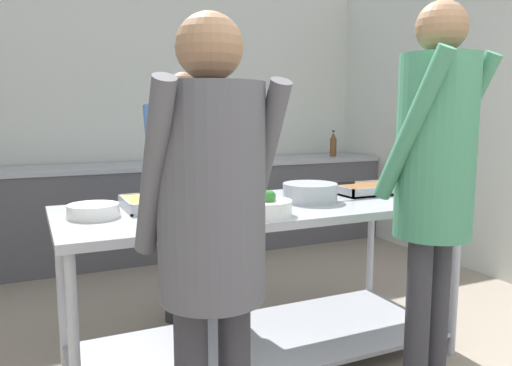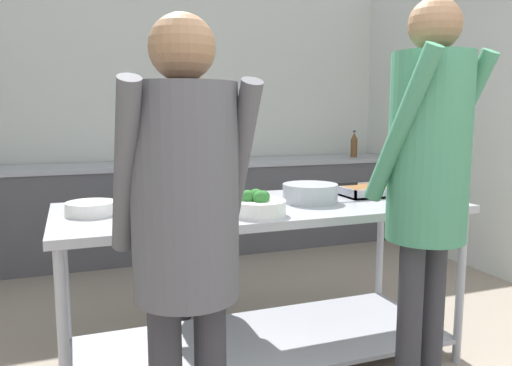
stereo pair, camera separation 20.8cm
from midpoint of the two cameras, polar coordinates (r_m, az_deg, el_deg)
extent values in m
cube|color=silver|center=(5.14, -8.22, 7.66)|extent=(4.65, 0.06, 2.65)
cube|color=#4C4C51|center=(4.86, -7.08, -3.05)|extent=(4.49, 0.62, 0.84)
cube|color=#9EA0A8|center=(4.80, -7.17, 2.13)|extent=(4.49, 0.65, 0.04)
cube|color=black|center=(4.68, -16.54, 1.81)|extent=(0.52, 0.40, 0.02)
cube|color=#9EA0A8|center=(2.61, 3.04, -2.91)|extent=(2.09, 0.84, 0.04)
cube|color=#9EA0A8|center=(2.85, 2.93, -17.59)|extent=(2.01, 0.76, 0.02)
cylinder|color=#9EA0A8|center=(2.19, -18.51, -17.59)|extent=(0.04, 0.04, 0.83)
cylinder|color=#9EA0A8|center=(2.98, 24.22, -10.96)|extent=(0.04, 0.04, 0.83)
cylinder|color=#9EA0A8|center=(2.88, -19.04, -11.31)|extent=(0.04, 0.04, 0.83)
cylinder|color=#9EA0A8|center=(3.51, 15.65, -7.67)|extent=(0.04, 0.04, 0.83)
cylinder|color=white|center=(2.45, -16.02, -3.34)|extent=(0.24, 0.24, 0.01)
cylinder|color=white|center=(2.44, -16.03, -3.06)|extent=(0.24, 0.24, 0.01)
cylinder|color=white|center=(2.44, -16.05, -2.79)|extent=(0.24, 0.24, 0.01)
cylinder|color=white|center=(2.44, -16.06, -2.51)|extent=(0.23, 0.23, 0.01)
cylinder|color=white|center=(2.44, -16.07, -2.23)|extent=(0.23, 0.23, 0.01)
cube|color=#9EA0A8|center=(2.59, -8.18, -2.49)|extent=(0.41, 0.34, 0.01)
cube|color=gold|center=(2.59, -8.19, -1.93)|extent=(0.39, 0.31, 0.04)
cube|color=#9EA0A8|center=(2.43, -7.38, -2.65)|extent=(0.41, 0.01, 0.05)
cube|color=#9EA0A8|center=(2.74, -8.91, -1.46)|extent=(0.41, 0.01, 0.05)
cube|color=#9EA0A8|center=(2.55, -12.60, -2.26)|extent=(0.01, 0.34, 0.05)
cube|color=#9EA0A8|center=(2.64, -3.92, -1.77)|extent=(0.01, 0.34, 0.05)
cylinder|color=silver|center=(2.33, 2.83, -2.86)|extent=(0.26, 0.26, 0.07)
sphere|color=#2D702D|center=(2.33, 3.42, -1.61)|extent=(0.06, 0.06, 0.06)
sphere|color=#2D702D|center=(2.34, 2.53, -1.55)|extent=(0.07, 0.07, 0.07)
sphere|color=#2D702D|center=(2.31, 1.64, -1.68)|extent=(0.07, 0.07, 0.07)
sphere|color=#2D702D|center=(2.29, 3.12, -1.78)|extent=(0.07, 0.07, 0.07)
cylinder|color=#9EA0A8|center=(2.69, 8.41, -1.16)|extent=(0.29, 0.29, 0.10)
cylinder|color=brown|center=(2.68, 8.43, -0.24)|extent=(0.26, 0.26, 0.01)
cylinder|color=black|center=(2.80, 12.33, -0.10)|extent=(0.14, 0.02, 0.02)
cube|color=#9EA0A8|center=(3.03, 15.58, -1.18)|extent=(0.46, 0.27, 0.01)
cube|color=brown|center=(3.02, 15.60, -0.71)|extent=(0.43, 0.24, 0.04)
cube|color=#9EA0A8|center=(2.92, 17.06, -1.13)|extent=(0.46, 0.01, 0.05)
cube|color=#9EA0A8|center=(3.13, 14.23, -0.45)|extent=(0.46, 0.01, 0.05)
cube|color=#9EA0A8|center=(2.90, 12.02, -1.03)|extent=(0.01, 0.27, 0.05)
cube|color=#9EA0A8|center=(3.16, 18.87, -0.55)|extent=(0.01, 0.27, 0.05)
cylinder|color=#2D2D33|center=(2.31, 19.65, -16.35)|extent=(0.10, 0.10, 0.83)
cylinder|color=#2D2D33|center=(2.42, 21.80, -15.32)|extent=(0.10, 0.10, 0.83)
cylinder|color=#3D7F5B|center=(2.04, 19.12, 6.10)|extent=(0.14, 0.34, 0.62)
cylinder|color=#3D7F5B|center=(2.32, 24.35, 6.01)|extent=(0.14, 0.34, 0.62)
cylinder|color=#3D7F5B|center=(2.18, 21.78, 3.70)|extent=(0.32, 0.32, 0.76)
sphere|color=#8C6647|center=(2.20, 22.46, 16.42)|extent=(0.21, 0.21, 0.21)
cylinder|color=#4C4C51|center=(1.54, -10.96, 1.50)|extent=(0.09, 0.32, 0.56)
cylinder|color=#4C4C51|center=(1.65, 1.53, 2.10)|extent=(0.09, 0.32, 0.56)
cylinder|color=#4C4C51|center=(1.60, -4.46, -1.09)|extent=(0.34, 0.34, 0.69)
sphere|color=#8C6647|center=(1.59, -4.64, 15.22)|extent=(0.21, 0.21, 0.21)
cylinder|color=#2D2D33|center=(3.35, -3.85, -9.16)|extent=(0.12, 0.12, 0.72)
cylinder|color=#2D2D33|center=(3.32, -6.86, -9.33)|extent=(0.12, 0.12, 0.72)
cylinder|color=#4770B2|center=(3.23, -1.92, 4.21)|extent=(0.10, 0.31, 0.54)
cylinder|color=#4770B2|center=(3.17, -9.21, 4.05)|extent=(0.10, 0.31, 0.54)
cylinder|color=#4770B2|center=(3.20, -5.51, 2.74)|extent=(0.39, 0.39, 0.67)
sphere|color=#8C6647|center=(3.19, -5.62, 10.61)|extent=(0.21, 0.21, 0.21)
cylinder|color=brown|center=(5.46, 12.21, 3.92)|extent=(0.07, 0.07, 0.19)
cone|color=brown|center=(5.45, 12.25, 5.31)|extent=(0.06, 0.06, 0.07)
cylinder|color=black|center=(5.45, 12.26, 5.78)|extent=(0.03, 0.03, 0.02)
camera|label=1|loc=(0.10, -87.78, 0.31)|focal=35.00mm
camera|label=2|loc=(0.10, 92.22, -0.31)|focal=35.00mm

